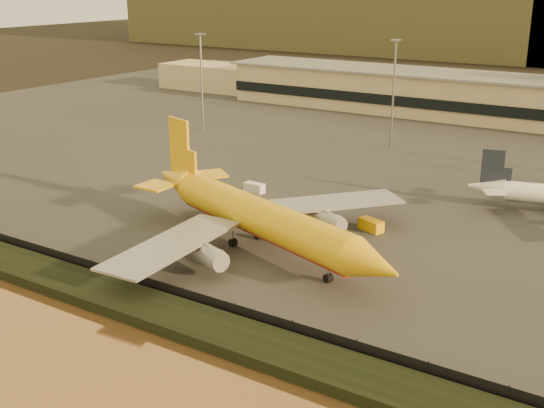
{
  "coord_description": "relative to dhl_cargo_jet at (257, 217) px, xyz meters",
  "views": [
    {
      "loc": [
        53.1,
        -72.07,
        39.18
      ],
      "look_at": [
        -0.75,
        12.0,
        6.01
      ],
      "focal_mm": 45.0,
      "sensor_mm": 36.0,
      "label": 1
    }
  ],
  "objects": [
    {
      "name": "embankment",
      "position": [
        0.54,
        -24.64,
        -4.45
      ],
      "size": [
        320.0,
        7.0,
        1.4
      ],
      "primitive_type": "cube",
      "color": "black",
      "rests_on": "ground"
    },
    {
      "name": "dhl_cargo_jet",
      "position": [
        0.0,
        0.0,
        0.0
      ],
      "size": [
        54.07,
        51.48,
        16.57
      ],
      "rotation": [
        0.0,
        0.0,
        -0.33
      ],
      "color": "#E5A90C",
      "rests_on": "tarmac"
    },
    {
      "name": "tarmac",
      "position": [
        0.54,
        87.36,
        -5.05
      ],
      "size": [
        320.0,
        220.0,
        0.2
      ],
      "primitive_type": "cube",
      "color": "#2D2D2D",
      "rests_on": "ground"
    },
    {
      "name": "apron_light_masts",
      "position": [
        15.54,
        67.36,
        10.56
      ],
      "size": [
        152.2,
        12.2,
        25.4
      ],
      "color": "slate",
      "rests_on": "tarmac"
    },
    {
      "name": "perimeter_fence",
      "position": [
        0.54,
        -20.64,
        -3.85
      ],
      "size": [
        300.0,
        0.05,
        2.2
      ],
      "primitive_type": "cube",
      "color": "black",
      "rests_on": "tarmac"
    },
    {
      "name": "ground",
      "position": [
        0.54,
        -7.64,
        -5.15
      ],
      "size": [
        900.0,
        900.0,
        0.0
      ],
      "primitive_type": "plane",
      "color": "black",
      "rests_on": "ground"
    },
    {
      "name": "terminal_building",
      "position": [
        -13.98,
        117.91,
        1.1
      ],
      "size": [
        202.0,
        25.0,
        12.6
      ],
      "color": "#C7B68A",
      "rests_on": "tarmac"
    },
    {
      "name": "gse_vehicle_yellow",
      "position": [
        11.27,
        16.26,
        -4.0
      ],
      "size": [
        4.62,
        3.29,
        1.9
      ],
      "primitive_type": "cube",
      "rotation": [
        0.0,
        0.0,
        -0.37
      ],
      "color": "#E5A90C",
      "rests_on": "tarmac"
    },
    {
      "name": "gse_vehicle_white",
      "position": [
        -16.34,
        23.29,
        -4.04
      ],
      "size": [
        4.12,
        2.06,
        1.81
      ],
      "primitive_type": "cube",
      "rotation": [
        0.0,
        0.0,
        -0.06
      ],
      "color": "white",
      "rests_on": "tarmac"
    }
  ]
}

